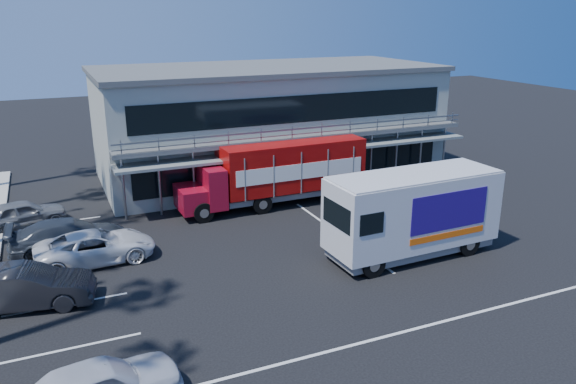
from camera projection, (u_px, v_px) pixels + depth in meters
name	position (u px, v px, depth m)	size (l,w,h in m)	color
ground	(331.00, 263.00, 24.93)	(120.00, 120.00, 0.00)	black
building	(268.00, 121.00, 37.99)	(22.40, 12.00, 7.30)	#989C8F
red_truck	(280.00, 170.00, 32.14)	(10.92, 2.78, 3.66)	maroon
white_van	(412.00, 213.00, 25.22)	(8.02, 2.97, 3.88)	silver
parked_car_b	(26.00, 288.00, 21.02)	(1.70, 4.86, 1.60)	black
parked_car_c	(96.00, 247.00, 24.91)	(2.38, 5.15, 1.43)	silver
parked_car_d	(69.00, 236.00, 25.99)	(2.16, 5.31, 1.54)	#2B323A
parked_car_e	(23.00, 213.00, 29.06)	(1.68, 4.17, 1.42)	slate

